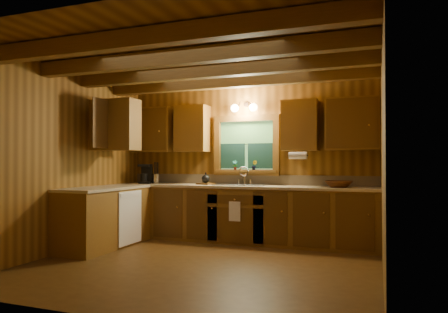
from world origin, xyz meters
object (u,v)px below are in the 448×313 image
at_px(sink, 241,188).
at_px(cutting_board, 206,184).
at_px(wicker_basket, 339,184).
at_px(coffee_maker, 146,174).

bearing_deg(sink, cutting_board, 176.94).
bearing_deg(cutting_board, sink, 17.48).
bearing_deg(sink, wicker_basket, -2.23).
distance_m(sink, coffee_maker, 1.74).
distance_m(cutting_board, wicker_basket, 2.15).
height_order(cutting_board, wicker_basket, wicker_basket).
relative_size(coffee_maker, cutting_board, 1.24).
bearing_deg(sink, coffee_maker, -178.38).
relative_size(sink, wicker_basket, 2.07).
distance_m(sink, cutting_board, 0.64).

